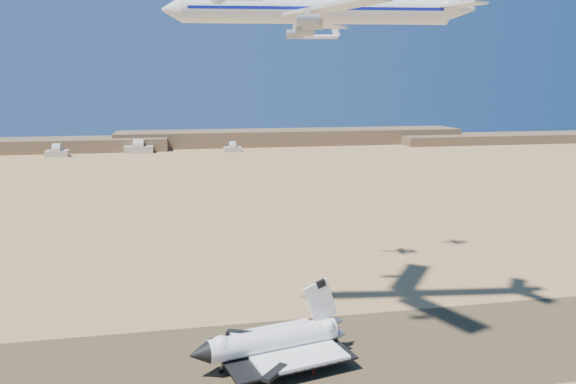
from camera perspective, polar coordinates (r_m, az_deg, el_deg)
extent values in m
plane|color=#A87F4A|center=(155.00, -2.42, -16.85)|extent=(1200.00, 1200.00, 0.00)
cube|color=brown|center=(154.99, -2.42, -16.84)|extent=(600.00, 50.00, 0.06)
cube|color=brown|center=(693.09, 0.42, 5.60)|extent=(420.00, 60.00, 18.00)
cube|color=brown|center=(773.61, 21.75, 5.12)|extent=(300.00, 60.00, 11.00)
cube|color=beige|center=(621.11, -22.39, 3.65)|extent=(22.00, 14.00, 6.50)
cube|color=beige|center=(625.66, -14.91, 4.19)|extent=(30.00, 15.00, 7.50)
cube|color=beige|center=(617.61, -5.65, 4.33)|extent=(19.00, 12.50, 5.50)
cylinder|color=white|center=(151.66, -1.59, -14.77)|extent=(35.01, 13.48, 6.04)
cone|color=black|center=(146.10, -9.01, -15.95)|extent=(6.00, 6.67, 5.74)
sphere|color=white|center=(147.06, -6.83, -15.33)|extent=(5.61, 5.61, 5.61)
cube|color=white|center=(154.27, -0.05, -15.32)|extent=(28.84, 30.47, 0.97)
cube|color=black|center=(153.71, -0.81, -15.63)|extent=(37.26, 32.37, 0.54)
cube|color=white|center=(153.71, 3.32, -11.00)|extent=(9.92, 2.93, 12.43)
cylinder|color=gray|center=(149.61, -6.78, -17.26)|extent=(0.39, 0.39, 3.45)
cylinder|color=black|center=(150.15, -6.77, -17.64)|extent=(1.26, 0.73, 1.19)
cylinder|color=gray|center=(151.74, 1.60, -16.76)|extent=(0.39, 0.39, 3.45)
cylinder|color=black|center=(152.27, 1.59, -17.13)|extent=(1.26, 0.73, 1.19)
cylinder|color=gray|center=(160.48, -0.13, -15.13)|extent=(0.39, 0.39, 3.45)
cylinder|color=black|center=(160.98, -0.13, -15.50)|extent=(1.26, 0.73, 1.19)
cylinder|color=silver|center=(162.24, 2.88, 17.90)|extent=(73.45, 16.25, 6.89)
cone|color=silver|center=(162.43, -11.71, 17.69)|extent=(6.22, 7.52, 6.89)
sphere|color=silver|center=(161.67, -7.16, 18.74)|extent=(7.10, 7.10, 7.10)
cube|color=silver|center=(145.42, 4.61, 18.19)|extent=(20.42, 33.63, 0.75)
cube|color=silver|center=(179.33, 2.91, 16.80)|extent=(26.60, 31.93, 0.75)
cube|color=silver|center=(164.74, 17.39, 17.71)|extent=(10.01, 13.20, 0.54)
cube|color=silver|center=(177.80, 15.69, 17.25)|extent=(11.89, 13.00, 0.54)
cylinder|color=gray|center=(151.92, 2.48, 16.67)|extent=(5.70, 3.47, 2.80)
cylinder|color=gray|center=(142.12, 2.03, 17.08)|extent=(5.70, 3.47, 2.80)
cylinder|color=gray|center=(171.10, 1.72, 16.01)|extent=(5.70, 3.47, 2.80)
cylinder|color=gray|center=(180.51, 0.70, 15.74)|extent=(5.70, 3.47, 2.80)
imported|color=#E33F0D|center=(148.65, 0.93, -17.77)|extent=(0.48, 0.63, 1.56)
imported|color=#E33F0D|center=(150.34, 2.84, -17.39)|extent=(0.96, 0.94, 1.75)
imported|color=#E33F0D|center=(148.09, 2.57, -17.88)|extent=(0.87, 1.08, 1.64)
cylinder|color=silver|center=(213.58, 3.30, 15.47)|extent=(13.09, 4.43, 1.53)
cone|color=black|center=(213.52, 1.11, 15.48)|extent=(3.08, 2.02, 1.42)
sphere|color=black|center=(213.56, 2.39, 15.62)|extent=(1.53, 1.53, 1.53)
cube|color=silver|center=(213.60, 3.60, 15.40)|extent=(5.68, 9.35, 0.27)
cube|color=silver|center=(213.80, 4.81, 15.44)|extent=(3.56, 5.85, 0.22)
cube|color=silver|center=(213.94, 4.88, 15.85)|extent=(3.27, 1.01, 3.69)
cylinder|color=silver|center=(229.44, 9.71, 16.66)|extent=(11.55, 2.10, 1.34)
cone|color=black|center=(227.55, 7.98, 16.76)|extent=(2.56, 1.41, 1.24)
sphere|color=black|center=(228.68, 8.99, 16.82)|extent=(1.34, 1.34, 1.34)
cube|color=silver|center=(229.70, 9.94, 16.60)|extent=(3.85, 7.86, 0.24)
cube|color=silver|center=(230.87, 10.89, 16.59)|extent=(2.42, 4.91, 0.19)
cube|color=silver|center=(231.08, 10.95, 16.91)|extent=(2.90, 0.43, 3.24)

